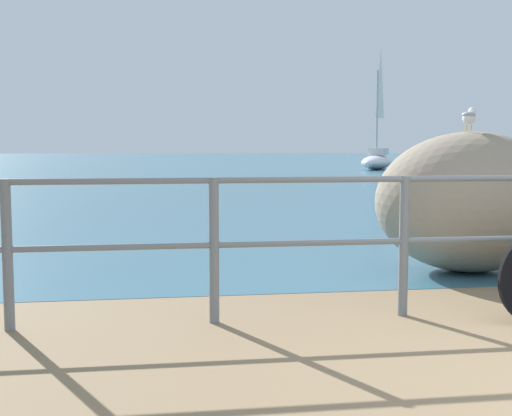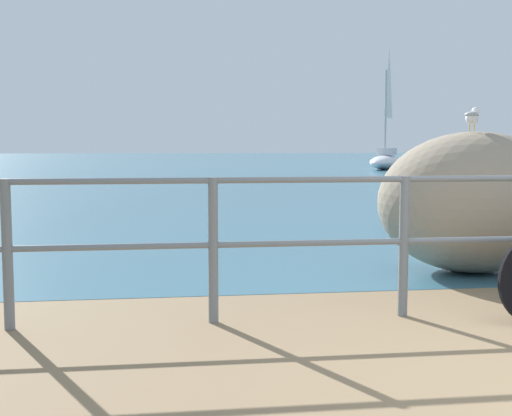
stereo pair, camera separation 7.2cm
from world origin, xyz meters
TOP-DOWN VIEW (x-y plane):
  - ground_plane at (0.00, 20.00)m, footprint 120.00×120.00m
  - sea_surface at (0.00, 47.71)m, footprint 120.00×90.00m
  - promenade_railing at (0.00, 1.90)m, footprint 9.72×0.07m
  - breakwater_boulder_main at (0.59, 3.45)m, footprint 1.90×1.50m
  - seagull at (0.50, 3.37)m, footprint 0.27×0.30m
  - sailboat at (8.52, 29.85)m, footprint 3.30×4.47m

SIDE VIEW (x-z plane):
  - ground_plane at x=0.00m, z-range -0.10..0.00m
  - sea_surface at x=0.00m, z-range 0.00..0.01m
  - promenade_railing at x=0.00m, z-range 0.13..1.15m
  - breakwater_boulder_main at x=0.59m, z-range 0.00..1.37m
  - sailboat at x=8.52m, z-range -2.37..3.79m
  - seagull at x=0.50m, z-range 1.39..1.63m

